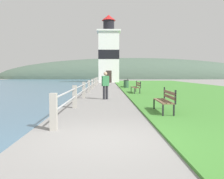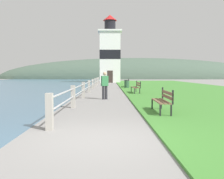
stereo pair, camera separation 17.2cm
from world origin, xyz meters
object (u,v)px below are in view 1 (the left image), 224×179
object	(u,v)px
park_bench_far	(126,82)
lighthouse	(109,53)
person_strolling	(105,84)
park_bench_midway	(136,86)
park_bench_near	(166,99)
trash_bin	(126,84)

from	to	relation	value
park_bench_far	lighthouse	distance (m)	15.85
park_bench_far	person_strolling	world-z (taller)	person_strolling
park_bench_midway	park_bench_far	size ratio (longest dim) A/B	1.10
park_bench_near	person_strolling	distance (m)	5.71
park_bench_midway	park_bench_far	bearing A→B (deg)	-91.62
park_bench_near	lighthouse	xyz separation A→B (m)	(-1.87, 33.27, 4.36)
park_bench_near	park_bench_far	size ratio (longest dim) A/B	1.03
park_bench_near	park_bench_far	xyz separation A→B (m)	(-0.04, 18.15, -0.00)
park_bench_midway	person_strolling	size ratio (longest dim) A/B	1.21
park_bench_near	lighthouse	size ratio (longest dim) A/B	0.16
park_bench_midway	trash_bin	distance (m)	6.74
park_bench_near	park_bench_midway	bearing A→B (deg)	-89.27
lighthouse	person_strolling	bearing A→B (deg)	-90.82
park_bench_midway	park_bench_near	bearing A→B (deg)	87.78
person_strolling	trash_bin	size ratio (longest dim) A/B	1.90
park_bench_far	person_strolling	bearing A→B (deg)	84.11
park_bench_near	park_bench_far	bearing A→B (deg)	-88.97
lighthouse	person_strolling	world-z (taller)	lighthouse
person_strolling	trash_bin	xyz separation A→B (m)	(2.05, 10.86, -0.44)
park_bench_midway	trash_bin	size ratio (longest dim) A/B	2.29
park_bench_far	person_strolling	size ratio (longest dim) A/B	1.10
park_bench_far	person_strolling	distance (m)	13.11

